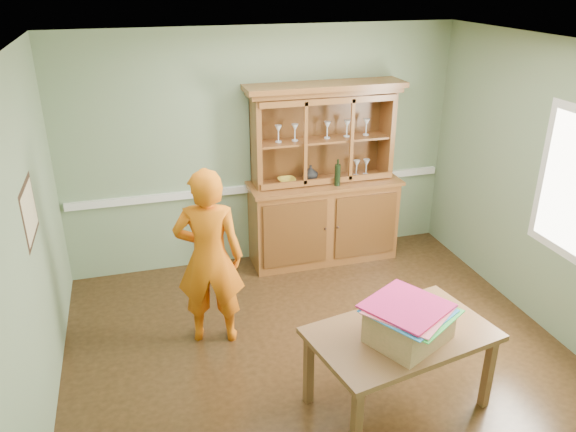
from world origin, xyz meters
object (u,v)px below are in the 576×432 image
object	(u,v)px
china_hutch	(323,201)
dining_table	(401,341)
cardboard_box	(409,325)
person	(209,258)

from	to	relation	value
china_hutch	dining_table	bearing A→B (deg)	-95.81
china_hutch	cardboard_box	world-z (taller)	china_hutch
cardboard_box	person	distance (m)	1.89
cardboard_box	person	world-z (taller)	person
cardboard_box	person	xyz separation A→B (m)	(-1.27, 1.40, 0.03)
china_hutch	dining_table	size ratio (longest dim) A/B	1.38
china_hutch	cardboard_box	bearing A→B (deg)	-95.63
cardboard_box	dining_table	bearing A→B (deg)	89.14
china_hutch	dining_table	distance (m)	2.58
dining_table	cardboard_box	size ratio (longest dim) A/B	2.73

